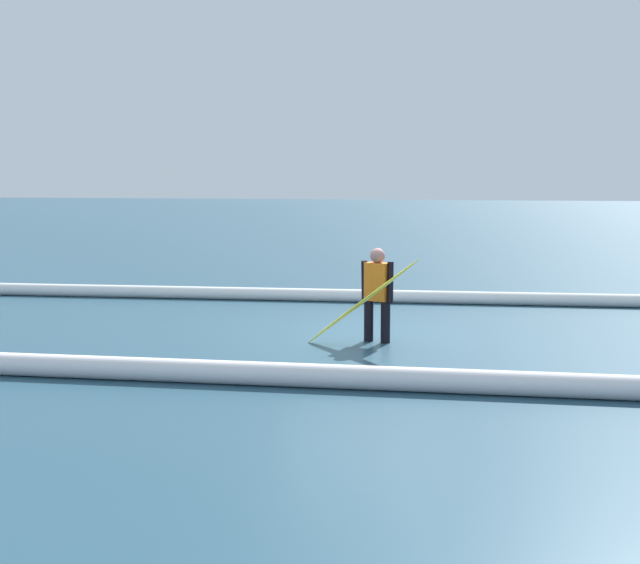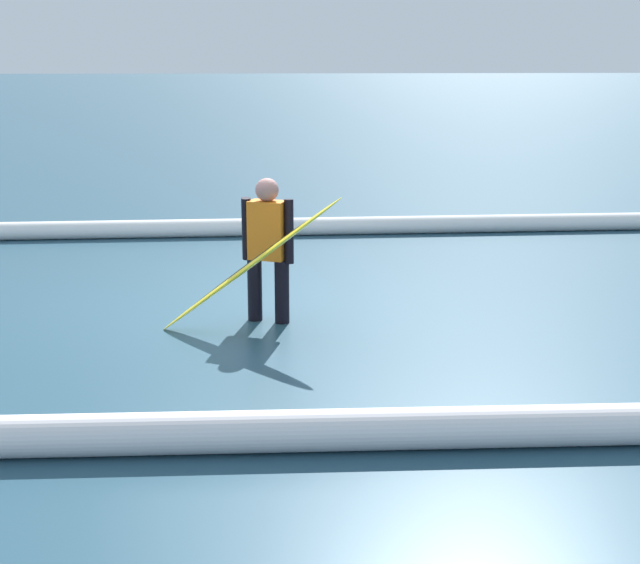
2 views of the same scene
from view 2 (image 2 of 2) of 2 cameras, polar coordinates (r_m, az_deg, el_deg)
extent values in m
plane|color=#24485B|center=(10.08, -4.73, -1.29)|extent=(137.99, 137.99, 0.00)
cylinder|color=black|center=(9.32, -2.23, -0.56)|extent=(0.14, 0.14, 0.61)
cylinder|color=black|center=(9.42, -3.82, -0.42)|extent=(0.14, 0.14, 0.61)
cube|color=orange|center=(9.24, -3.07, 3.03)|extent=(0.39, 0.31, 0.56)
sphere|color=#A0716C|center=(9.18, -3.10, 5.38)|extent=(0.22, 0.22, 0.22)
cylinder|color=black|center=(9.17, -1.82, 2.95)|extent=(0.09, 0.12, 0.61)
cylinder|color=black|center=(9.32, -4.30, 3.11)|extent=(0.09, 0.16, 0.61)
ellipsoid|color=yellow|center=(8.90, -4.11, 0.96)|extent=(1.72, 0.57, 1.33)
ellipsoid|color=black|center=(8.90, -4.11, 0.98)|extent=(1.37, 0.35, 1.07)
cylinder|color=white|center=(13.80, 6.63, 3.35)|extent=(23.80, 1.27, 0.24)
cylinder|color=white|center=(6.58, 5.94, -8.47)|extent=(21.63, 0.52, 0.28)
camera|label=1|loc=(4.86, 157.47, -14.67)|focal=53.24mm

